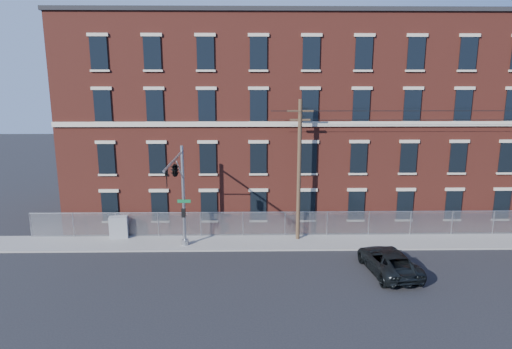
{
  "coord_description": "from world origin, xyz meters",
  "views": [
    {
      "loc": [
        -1.56,
        -24.72,
        11.46
      ],
      "look_at": [
        -1.05,
        4.0,
        5.24
      ],
      "focal_mm": 31.03,
      "sensor_mm": 36.0,
      "label": 1
    }
  ],
  "objects": [
    {
      "name": "ground",
      "position": [
        0.0,
        0.0,
        0.0
      ],
      "size": [
        140.0,
        140.0,
        0.0
      ],
      "primitive_type": "plane",
      "color": "black",
      "rests_on": "ground"
    },
    {
      "name": "mill_building",
      "position": [
        12.0,
        13.93,
        8.15
      ],
      "size": [
        55.3,
        14.32,
        16.3
      ],
      "color": "maroon",
      "rests_on": "ground"
    },
    {
      "name": "chain_link_fence",
      "position": [
        12.0,
        6.3,
        1.06
      ],
      "size": [
        59.06,
        0.06,
        1.85
      ],
      "color": "#A5A8AD",
      "rests_on": "ground"
    },
    {
      "name": "traffic_signal_mast",
      "position": [
        -6.0,
        2.18,
        5.39
      ],
      "size": [
        0.9,
        6.75,
        7.0
      ],
      "color": "#9EA0A5",
      "rests_on": "ground"
    },
    {
      "name": "sidewalk",
      "position": [
        12.0,
        5.0,
        0.06
      ],
      "size": [
        65.0,
        3.0,
        0.12
      ],
      "primitive_type": "cube",
      "color": "gray",
      "rests_on": "ground"
    },
    {
      "name": "utility_pole_near",
      "position": [
        2.0,
        5.6,
        5.34
      ],
      "size": [
        1.8,
        0.28,
        10.0
      ],
      "color": "#473523",
      "rests_on": "ground"
    },
    {
      "name": "pickup_truck",
      "position": [
        6.85,
        0.02,
        0.73
      ],
      "size": [
        3.03,
        5.53,
        1.47
      ],
      "primitive_type": "imported",
      "rotation": [
        0.0,
        0.0,
        3.26
      ],
      "color": "black",
      "rests_on": "ground"
    },
    {
      "name": "utility_cabinet",
      "position": [
        -11.0,
        6.0,
        0.92
      ],
      "size": [
        1.36,
        0.82,
        1.61
      ],
      "primitive_type": "cube",
      "rotation": [
        0.0,
        0.0,
        0.14
      ],
      "color": "gray",
      "rests_on": "sidewalk"
    }
  ]
}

